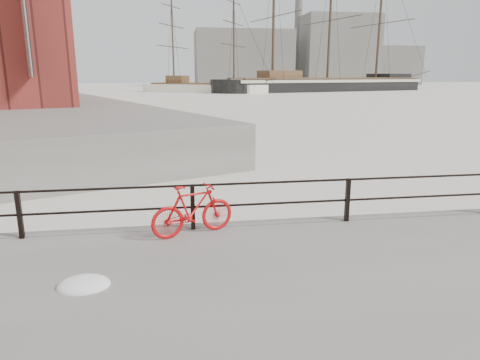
{
  "coord_description": "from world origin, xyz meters",
  "views": [
    {
      "loc": [
        -3.83,
        -8.98,
        3.61
      ],
      "look_at": [
        -2.22,
        1.5,
        1.0
      ],
      "focal_mm": 32.0,
      "sensor_mm": 36.0,
      "label": 1
    }
  ],
  "objects_px": {
    "schooner_left": "(3,97)",
    "schooner_mid": "(203,92)",
    "bicycle": "(193,210)",
    "barque_black": "(327,91)"
  },
  "relations": [
    {
      "from": "bicycle",
      "to": "schooner_mid",
      "type": "relative_size",
      "value": 0.06
    },
    {
      "from": "bicycle",
      "to": "schooner_left",
      "type": "height_order",
      "value": "schooner_left"
    },
    {
      "from": "barque_black",
      "to": "schooner_left",
      "type": "bearing_deg",
      "value": 178.56
    },
    {
      "from": "schooner_mid",
      "to": "schooner_left",
      "type": "height_order",
      "value": "schooner_mid"
    },
    {
      "from": "barque_black",
      "to": "schooner_mid",
      "type": "xyz_separation_m",
      "value": [
        -28.6,
        -3.36,
        0.0
      ]
    },
    {
      "from": "bicycle",
      "to": "barque_black",
      "type": "xyz_separation_m",
      "value": [
        34.67,
        87.72,
        -0.89
      ]
    },
    {
      "from": "schooner_left",
      "to": "schooner_mid",
      "type": "bearing_deg",
      "value": 18.63
    },
    {
      "from": "barque_black",
      "to": "bicycle",
      "type": "bearing_deg",
      "value": -128.73
    },
    {
      "from": "bicycle",
      "to": "barque_black",
      "type": "distance_m",
      "value": 94.33
    },
    {
      "from": "bicycle",
      "to": "schooner_left",
      "type": "distance_m",
      "value": 75.54
    }
  ]
}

